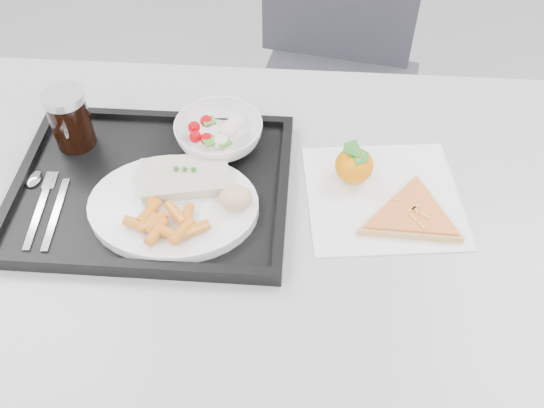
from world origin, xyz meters
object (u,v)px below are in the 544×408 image
(cola_glass, at_px, (70,118))
(tangerine, at_px, (354,165))
(tray, at_px, (152,188))
(chair, at_px, (336,58))
(dinner_plate, at_px, (174,206))
(salad_bowl, at_px, (219,134))
(table, at_px, (260,244))
(pizza_slice, at_px, (412,215))

(cola_glass, relative_size, tangerine, 1.60)
(tray, xyz_separation_m, tangerine, (0.33, 0.05, 0.03))
(chair, xyz_separation_m, cola_glass, (-0.47, -0.61, 0.28))
(chair, bearing_deg, cola_glass, -127.78)
(dinner_plate, height_order, salad_bowl, salad_bowl)
(table, relative_size, dinner_plate, 4.44)
(chair, height_order, pizza_slice, chair)
(dinner_plate, xyz_separation_m, cola_glass, (-0.20, 0.14, 0.05))
(dinner_plate, relative_size, pizza_slice, 1.04)
(tray, bearing_deg, tangerine, 8.38)
(table, height_order, cola_glass, cola_glass)
(tray, height_order, tangerine, tangerine)
(table, distance_m, tangerine, 0.20)
(dinner_plate, xyz_separation_m, salad_bowl, (0.05, 0.16, 0.01))
(table, relative_size, pizza_slice, 4.62)
(tray, distance_m, pizza_slice, 0.43)
(salad_bowl, xyz_separation_m, tangerine, (0.23, -0.06, -0.00))
(pizza_slice, bearing_deg, chair, 97.97)
(table, distance_m, dinner_plate, 0.16)
(salad_bowl, bearing_deg, tangerine, -13.91)
(cola_glass, height_order, tangerine, cola_glass)
(tray, bearing_deg, table, -14.44)
(salad_bowl, xyz_separation_m, cola_glass, (-0.25, -0.01, 0.03))
(chair, xyz_separation_m, tangerine, (0.01, -0.65, 0.25))
(chair, bearing_deg, pizza_slice, -82.03)
(chair, height_order, cola_glass, chair)
(chair, xyz_separation_m, pizza_slice, (0.10, -0.73, 0.22))
(cola_glass, height_order, pizza_slice, cola_glass)
(chair, height_order, tray, chair)
(table, xyz_separation_m, dinner_plate, (-0.14, -0.00, 0.09))
(tangerine, xyz_separation_m, pizza_slice, (0.09, -0.08, -0.02))
(dinner_plate, xyz_separation_m, pizza_slice, (0.38, 0.02, -0.01))
(table, height_order, dinner_plate, dinner_plate)
(salad_bowl, bearing_deg, cola_glass, -176.83)
(tray, relative_size, dinner_plate, 1.67)
(cola_glass, bearing_deg, tray, -31.38)
(cola_glass, bearing_deg, tangerine, -5.16)
(cola_glass, relative_size, pizza_slice, 0.42)
(tray, bearing_deg, cola_glass, 148.62)
(salad_bowl, height_order, cola_glass, cola_glass)
(salad_bowl, bearing_deg, pizza_slice, -23.00)
(table, distance_m, cola_glass, 0.39)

